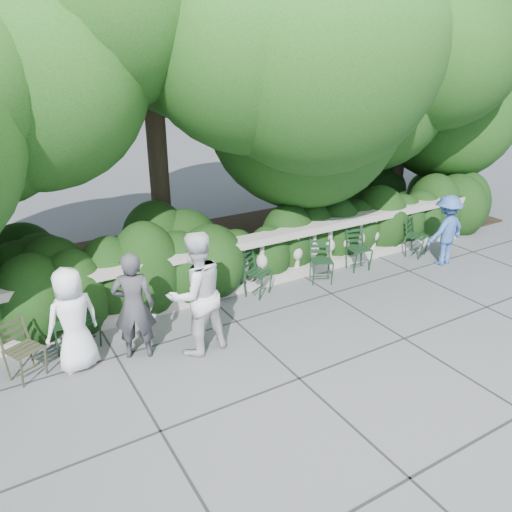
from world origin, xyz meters
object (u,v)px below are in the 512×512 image
person_older_blue (446,230)px  chair_e (361,272)px  chair_c (322,285)px  chair_f (421,257)px  chair_weathered (36,381)px  chair_b (90,351)px  person_casual_man (196,294)px  person_woman_grey (134,306)px  chair_d (264,297)px  person_businessman (73,320)px  chair_a (72,353)px

person_older_blue → chair_e: bearing=-17.6°
chair_c → chair_f: 2.71m
chair_f → chair_weathered: bearing=160.9°
chair_e → person_older_blue: (1.75, -0.51, 0.73)m
chair_b → chair_c: bearing=-14.9°
person_older_blue → chair_c: bearing=-10.0°
chair_b → person_casual_man: bearing=-44.3°
chair_c → chair_weathered: 5.20m
chair_f → person_woman_grey: person_woman_grey is taller
chair_c → person_older_blue: 2.94m
person_woman_grey → chair_e: bearing=-150.5°
chair_d → chair_b: bearing=155.1°
person_businessman → person_older_blue: (7.40, -0.08, -0.02)m
chair_e → person_woman_grey: size_ratio=0.52×
chair_d → person_older_blue: size_ratio=0.57×
chair_d → person_woman_grey: size_ratio=0.52×
chair_e → chair_f: same height
chair_a → chair_e: (5.68, 0.04, 0.00)m
chair_b → chair_weathered: bearing=-172.0°
chair_weathered → person_casual_man: (2.23, -0.44, 0.93)m
chair_e → person_casual_man: bearing=-159.2°
chair_d → person_woman_grey: person_woman_grey is taller
person_businessman → person_woman_grey: size_ratio=0.93×
person_businessman → chair_c: bearing=170.4°
chair_b → person_woman_grey: (0.59, -0.47, 0.81)m
chair_a → person_woman_grey: (0.84, -0.54, 0.81)m
person_businessman → person_casual_man: bearing=150.2°
chair_a → chair_f: same height
chair_e → chair_f: (1.64, -0.08, 0.00)m
chair_a → chair_c: 4.61m
chair_c → person_woman_grey: person_woman_grey is taller
chair_b → person_casual_man: (1.42, -0.79, 0.93)m
chair_e → person_woman_grey: bearing=-165.0°
chair_e → person_businessman: 5.72m
chair_b → chair_a: bearing=148.7°
chair_weathered → chair_d: bearing=-18.7°
chair_e → person_older_blue: person_older_blue is taller
chair_f → person_casual_man: size_ratio=0.45×
chair_b → person_older_blue: bearing=-18.5°
chair_c → chair_d: (-1.20, 0.16, 0.00)m
chair_a → chair_f: size_ratio=1.00×
person_woman_grey → chair_f: bearing=-152.9°
chair_d → chair_c: bearing=-35.8°
chair_b → person_businessman: 0.85m
chair_d → chair_weathered: (-3.98, -0.54, 0.00)m
chair_a → person_businessman: size_ratio=0.55×
chair_d → chair_e: (2.26, -0.08, 0.00)m
chair_f → chair_weathered: size_ratio=1.00×
chair_b → chair_e: (5.43, 0.11, 0.00)m
chair_e → person_businessman: size_ratio=0.55×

